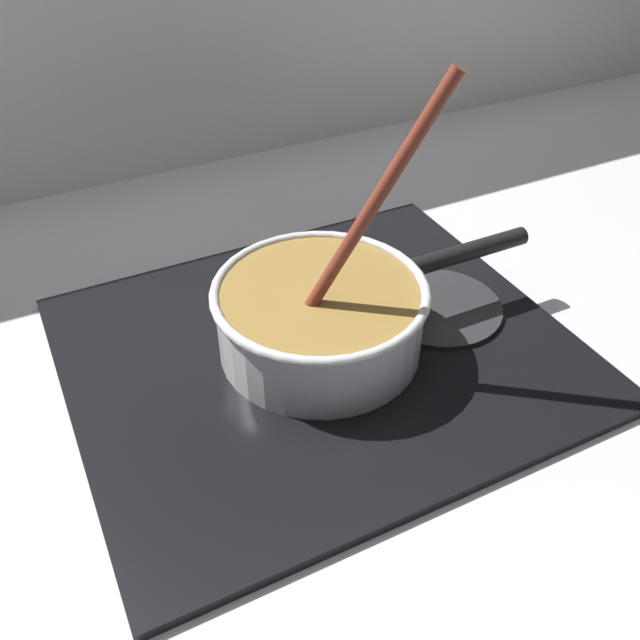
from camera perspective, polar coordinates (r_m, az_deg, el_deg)
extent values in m
cube|color=#B7B7BC|center=(0.68, 10.79, -15.84)|extent=(2.40, 1.60, 0.04)
cube|color=black|center=(0.79, 0.00, -2.62)|extent=(0.56, 0.48, 0.01)
torus|color=#592D0C|center=(0.78, 0.00, -2.07)|extent=(0.18, 0.18, 0.01)
cylinder|color=#262628|center=(0.85, 9.79, 1.08)|extent=(0.16, 0.16, 0.01)
cylinder|color=silver|center=(0.76, 0.00, 0.00)|extent=(0.23, 0.23, 0.08)
cylinder|color=olive|center=(0.76, 0.00, 0.24)|extent=(0.22, 0.22, 0.07)
torus|color=silver|center=(0.74, 0.00, 2.45)|extent=(0.24, 0.24, 0.01)
cylinder|color=black|center=(0.83, 12.26, 5.61)|extent=(0.16, 0.02, 0.02)
cylinder|color=#E5CC7A|center=(0.77, -0.42, 3.45)|extent=(0.03, 0.03, 0.01)
cylinder|color=#E5CC7A|center=(0.71, -5.26, -0.21)|extent=(0.03, 0.03, 0.01)
cylinder|color=beige|center=(0.79, 1.95, 4.42)|extent=(0.03, 0.03, 0.01)
cylinder|color=beige|center=(0.75, -2.67, 1.99)|extent=(0.03, 0.03, 0.01)
cylinder|color=maroon|center=(0.67, 4.47, 9.55)|extent=(0.15, 0.06, 0.26)
cube|color=brown|center=(0.73, -1.32, 0.39)|extent=(0.05, 0.04, 0.01)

